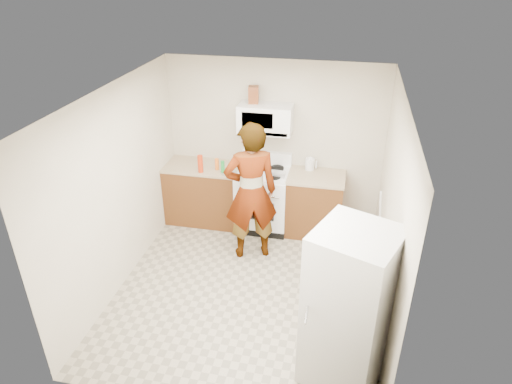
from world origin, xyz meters
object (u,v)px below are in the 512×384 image
(microwave, at_px, (265,119))
(saucepan, at_px, (250,162))
(gas_range, at_px, (263,198))
(kettle, at_px, (310,164))
(fridge, at_px, (349,309))
(person, at_px, (251,192))

(microwave, height_order, saucepan, microwave)
(gas_range, xyz_separation_m, kettle, (0.66, 0.21, 0.53))
(microwave, relative_size, kettle, 4.50)
(gas_range, distance_m, fridge, 2.94)
(gas_range, bearing_deg, saucepan, 150.63)
(kettle, bearing_deg, person, -125.79)
(microwave, distance_m, fridge, 3.14)
(gas_range, height_order, saucepan, gas_range)
(fridge, distance_m, saucepan, 3.14)
(gas_range, relative_size, person, 0.58)
(person, xyz_separation_m, saucepan, (-0.21, 0.89, 0.04))
(person, bearing_deg, kettle, -146.26)
(gas_range, distance_m, person, 0.90)
(fridge, bearing_deg, gas_range, 139.04)
(kettle, height_order, saucepan, kettle)
(fridge, bearing_deg, saucepan, 141.69)
(microwave, relative_size, fridge, 0.45)
(fridge, relative_size, saucepan, 7.85)
(gas_range, relative_size, microwave, 1.49)
(microwave, height_order, kettle, microwave)
(gas_range, distance_m, saucepan, 0.59)
(gas_range, height_order, microwave, microwave)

